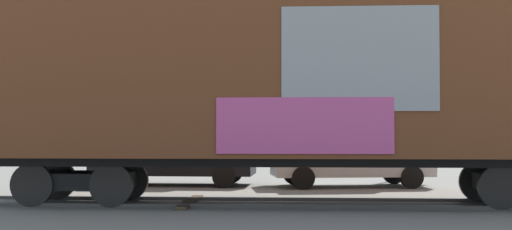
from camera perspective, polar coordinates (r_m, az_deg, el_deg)
The scene contains 7 objects.
ground_plane at distance 14.15m, azimuth 3.27°, elevation -7.92°, with size 260.00×260.00×0.00m, color slate.
track at distance 14.33m, azimuth -6.35°, elevation -7.67°, with size 60.00×4.97×0.08m.
freight_car at distance 14.11m, azimuth 4.09°, elevation 3.58°, with size 13.97×3.79×5.01m.
flagpole at distance 26.71m, azimuth 16.22°, elevation 5.87°, with size 1.47×0.46×7.72m.
hillside at distance 92.66m, azimuth 5.71°, elevation 1.19°, with size 120.70×35.77×16.71m.
parked_car_black at distance 19.41m, azimuth -7.45°, elevation -3.67°, with size 4.78×2.08×1.66m.
parked_car_silver at distance 18.88m, azimuth 8.29°, elevation -3.48°, with size 4.77×2.61×1.86m.
Camera 1 is at (0.74, -14.05, 1.57)m, focal length 45.13 mm.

